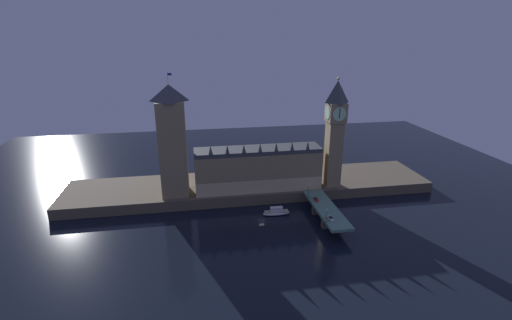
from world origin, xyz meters
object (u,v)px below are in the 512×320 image
pedestrian_near_rail (325,217)px  pedestrian_far_rail (310,197)px  car_northbound_lead (316,199)px  street_lamp_far (308,189)px  victoria_tower (172,141)px  clock_tower (335,130)px  boat_upstream (276,212)px  street_lamp_near (327,214)px  car_northbound_trail (331,218)px

pedestrian_near_rail → pedestrian_far_rail: (0.00, 23.82, 0.04)m
car_northbound_lead → street_lamp_far: 6.96m
victoria_tower → street_lamp_far: bearing=-14.8°
clock_tower → pedestrian_far_rail: bearing=-135.6°
car_northbound_lead → boat_upstream: bearing=-179.7°
clock_tower → street_lamp_near: size_ratio=9.14×
boat_upstream → car_northbound_trail: bearing=-45.6°
pedestrian_near_rail → street_lamp_far: street_lamp_far is taller
car_northbound_trail → pedestrian_far_rail: 24.97m
clock_tower → car_northbound_lead: size_ratio=14.26×
clock_tower → car_northbound_lead: bearing=-128.2°
car_northbound_trail → car_northbound_lead: bearing=90.0°
car_northbound_trail → boat_upstream: 31.81m
pedestrian_near_rail → street_lamp_near: 4.58m
street_lamp_near → car_northbound_trail: bearing=34.4°
victoria_tower → car_northbound_lead: 84.32m
pedestrian_far_rail → car_northbound_trail: bearing=-84.3°
pedestrian_near_rail → pedestrian_far_rail: size_ratio=0.97×
car_northbound_lead → street_lamp_near: (-2.87, -24.40, 3.76)m
street_lamp_far → clock_tower: bearing=39.5°
clock_tower → street_lamp_far: size_ratio=8.96×
car_northbound_lead → pedestrian_far_rail: bearing=135.7°
street_lamp_far → victoria_tower: bearing=165.2°
street_lamp_far → boat_upstream: size_ratio=0.48×
car_northbound_trail → pedestrian_near_rail: size_ratio=2.73×
car_northbound_lead → boat_upstream: size_ratio=0.30×
clock_tower → victoria_tower: victoria_tower is taller
pedestrian_near_rail → street_lamp_far: size_ratio=0.25×
clock_tower → street_lamp_near: bearing=-113.1°
clock_tower → pedestrian_far_rail: clock_tower is taller
car_northbound_trail → pedestrian_far_rail: size_ratio=2.64×
pedestrian_far_rail → street_lamp_far: bearing=98.6°
car_northbound_trail → street_lamp_far: 27.88m
clock_tower → victoria_tower: size_ratio=0.94×
clock_tower → street_lamp_near: clock_tower is taller
pedestrian_near_rail → pedestrian_far_rail: bearing=90.0°
victoria_tower → pedestrian_far_rail: size_ratio=37.35×
victoria_tower → car_northbound_lead: bearing=-17.8°
boat_upstream → street_lamp_near: bearing=-52.0°
victoria_tower → pedestrian_far_rail: bearing=-16.7°
street_lamp_near → boat_upstream: street_lamp_near is taller
victoria_tower → pedestrian_far_rail: (72.70, -21.74, -29.24)m
car_northbound_lead → street_lamp_far: bearing=119.6°
pedestrian_near_rail → pedestrian_far_rail: pedestrian_far_rail is taller
victoria_tower → car_northbound_lead: size_ratio=15.11×
car_northbound_lead → car_northbound_trail: car_northbound_trail is taller
car_northbound_lead → car_northbound_trail: 22.43m
pedestrian_far_rail → boat_upstream: 20.52m
clock_tower → pedestrian_far_rail: 41.67m
car_northbound_trail → pedestrian_near_rail: (-2.47, 1.03, 0.25)m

